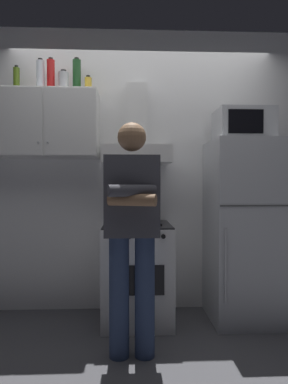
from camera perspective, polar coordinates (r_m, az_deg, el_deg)
ground_plane at (r=2.90m, az=-0.00°, el=-23.38°), size 7.00×7.00×0.00m
back_wall_tiled at (r=3.23m, az=-0.48°, el=3.79°), size 4.80×0.10×2.70m
upper_cabinet at (r=3.14m, az=-16.33°, el=11.16°), size 0.90×0.37×0.60m
stove_oven at (r=2.98m, az=-1.21°, el=-13.80°), size 0.60×0.62×0.87m
range_hood at (r=3.03m, az=-1.28°, el=8.65°), size 0.60×0.44×0.75m
refrigerator at (r=3.08m, az=16.85°, el=-6.40°), size 0.60×0.62×1.60m
microwave at (r=3.12m, az=16.85°, el=11.05°), size 0.48×0.37×0.28m
person_standing at (r=2.29m, az=-2.11°, el=-6.45°), size 0.38×0.33×1.64m
bottle_spice_jar at (r=3.16m, az=-9.68°, el=17.94°), size 0.06×0.06×0.15m
bottle_soda_red at (r=3.23m, az=-15.91°, el=18.94°), size 0.07×0.07×0.30m
bottle_canister_steel at (r=3.18m, az=-13.83°, el=18.21°), size 0.09×0.09×0.18m
bottle_olive_oil at (r=3.35m, az=-21.30°, el=17.76°), size 0.06×0.06×0.24m
bottle_wine_green at (r=3.23m, az=-11.62°, el=19.14°), size 0.07×0.07×0.32m
bottle_vodka_clear at (r=3.25m, az=-17.58°, el=18.76°), size 0.07×0.07×0.29m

